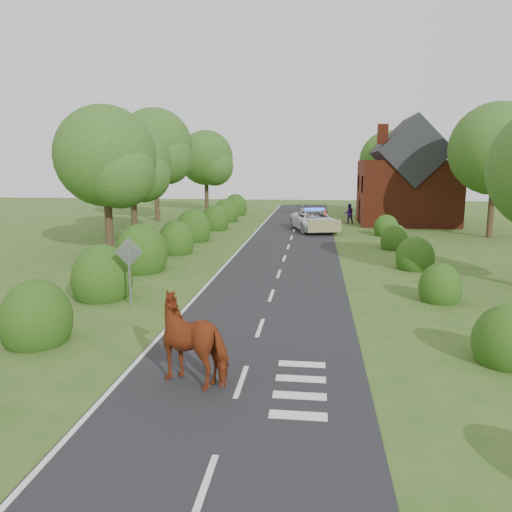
# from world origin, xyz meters

# --- Properties ---
(ground) EXTENTS (120.00, 120.00, 0.00)m
(ground) POSITION_xyz_m (0.00, 0.00, 0.00)
(ground) COLOR #30591D
(road) EXTENTS (6.00, 70.00, 0.02)m
(road) POSITION_xyz_m (0.00, 15.00, 0.01)
(road) COLOR black
(road) RESTS_ON ground
(road_markings) EXTENTS (4.96, 70.00, 0.01)m
(road_markings) POSITION_xyz_m (-1.60, 12.93, 0.03)
(road_markings) COLOR white
(road_markings) RESTS_ON road
(hedgerow_left) EXTENTS (2.75, 50.41, 3.00)m
(hedgerow_left) POSITION_xyz_m (-6.51, 11.69, 0.75)
(hedgerow_left) COLOR #194512
(hedgerow_left) RESTS_ON ground
(hedgerow_right) EXTENTS (2.10, 45.78, 2.10)m
(hedgerow_right) POSITION_xyz_m (6.60, 11.21, 0.55)
(hedgerow_right) COLOR #194512
(hedgerow_right) RESTS_ON ground
(tree_left_a) EXTENTS (5.74, 5.60, 8.38)m
(tree_left_a) POSITION_xyz_m (-9.75, 11.86, 5.34)
(tree_left_a) COLOR #332316
(tree_left_a) RESTS_ON ground
(tree_left_b) EXTENTS (5.74, 5.60, 8.07)m
(tree_left_b) POSITION_xyz_m (-11.25, 19.86, 5.04)
(tree_left_b) COLOR #332316
(tree_left_b) RESTS_ON ground
(tree_left_c) EXTENTS (6.97, 6.80, 10.22)m
(tree_left_c) POSITION_xyz_m (-12.70, 29.83, 6.53)
(tree_left_c) COLOR #332316
(tree_left_c) RESTS_ON ground
(tree_left_d) EXTENTS (6.15, 6.00, 8.89)m
(tree_left_d) POSITION_xyz_m (-10.23, 39.85, 5.64)
(tree_left_d) COLOR #332316
(tree_left_d) RESTS_ON ground
(tree_right_b) EXTENTS (6.56, 6.40, 9.40)m
(tree_right_b) POSITION_xyz_m (14.29, 21.84, 5.94)
(tree_right_b) COLOR #332316
(tree_right_b) RESTS_ON ground
(tree_right_c) EXTENTS (6.15, 6.00, 8.58)m
(tree_right_c) POSITION_xyz_m (9.27, 37.85, 5.34)
(tree_right_c) COLOR #332316
(tree_right_c) RESTS_ON ground
(road_sign) EXTENTS (1.06, 0.08, 2.53)m
(road_sign) POSITION_xyz_m (-5.00, 2.00, 1.65)
(road_sign) COLOR gray
(road_sign) RESTS_ON ground
(house) EXTENTS (8.00, 7.40, 9.17)m
(house) POSITION_xyz_m (9.49, 30.00, 3.79)
(house) COLOR maroon
(house) RESTS_ON ground
(cow) EXTENTS (2.71, 1.99, 1.72)m
(cow) POSITION_xyz_m (-1.10, -3.95, 0.86)
(cow) COLOR brown
(cow) RESTS_ON ground
(police_van) EXTENTS (4.19, 6.49, 1.81)m
(police_van) POSITION_xyz_m (1.55, 24.04, 0.83)
(police_van) COLOR white
(police_van) RESTS_ON ground
(pedestrian_red) EXTENTS (0.66, 0.55, 1.55)m
(pedestrian_red) POSITION_xyz_m (2.36, 26.06, 0.77)
(pedestrian_red) COLOR #9A2C16
(pedestrian_red) RESTS_ON ground
(pedestrian_purple) EXTENTS (0.90, 0.73, 1.75)m
(pedestrian_purple) POSITION_xyz_m (4.60, 29.77, 0.87)
(pedestrian_purple) COLOR #401774
(pedestrian_purple) RESTS_ON ground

